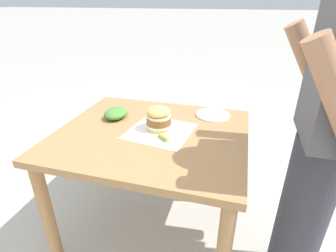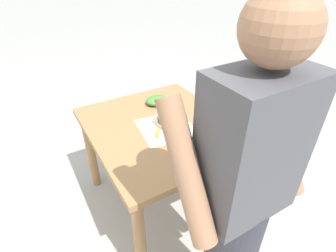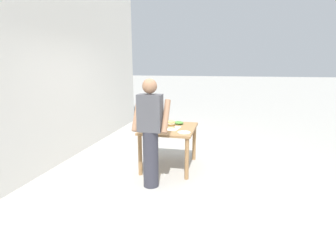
{
  "view_description": "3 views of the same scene",
  "coord_description": "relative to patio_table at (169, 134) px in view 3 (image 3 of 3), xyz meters",
  "views": [
    {
      "loc": [
        1.27,
        0.46,
        1.46
      ],
      "look_at": [
        0.0,
        0.1,
        0.81
      ],
      "focal_mm": 28.0,
      "sensor_mm": 36.0,
      "label": 1
    },
    {
      "loc": [
        0.72,
        1.32,
        1.74
      ],
      "look_at": [
        0.0,
        0.1,
        0.81
      ],
      "focal_mm": 28.0,
      "sensor_mm": 36.0,
      "label": 2
    },
    {
      "loc": [
        -1.01,
        4.55,
        1.89
      ],
      "look_at": [
        0.0,
        0.1,
        0.81
      ],
      "focal_mm": 28.0,
      "sensor_mm": 36.0,
      "label": 3
    }
  ],
  "objects": [
    {
      "name": "serving_paper",
      "position": [
        -0.02,
        0.05,
        0.12
      ],
      "size": [
        0.39,
        0.39,
        0.0
      ],
      "primitive_type": "cube",
      "rotation": [
        0.0,
        0.0,
        -0.13
      ],
      "color": "white",
      "rests_on": "patio_table"
    },
    {
      "name": "diner_across_table",
      "position": [
        0.1,
        0.85,
        0.24
      ],
      "size": [
        0.55,
        0.35,
        1.69
      ],
      "color": "#33333D",
      "rests_on": "ground"
    },
    {
      "name": "pickle_spear",
      "position": [
        0.08,
        0.1,
        0.13
      ],
      "size": [
        0.07,
        0.08,
        0.02
      ],
      "primitive_type": "cylinder",
      "rotation": [
        0.0,
        1.57,
        0.91
      ],
      "color": "#8EA83D",
      "rests_on": "serving_paper"
    },
    {
      "name": "sandwich",
      "position": [
        -0.04,
        0.03,
        0.19
      ],
      "size": [
        0.15,
        0.15,
        0.18
      ],
      "color": "#E5B25B",
      "rests_on": "serving_paper"
    },
    {
      "name": "side_plate_with_forks",
      "position": [
        -0.33,
        0.31,
        0.13
      ],
      "size": [
        0.22,
        0.22,
        0.02
      ],
      "color": "white",
      "rests_on": "patio_table"
    },
    {
      "name": "patio_table",
      "position": [
        0.0,
        0.0,
        0.0
      ],
      "size": [
        0.93,
        1.08,
        0.76
      ],
      "color": "#9E7247",
      "rests_on": "ground"
    },
    {
      "name": "ground_plane",
      "position": [
        0.0,
        0.0,
        -0.64
      ],
      "size": [
        80.0,
        80.0,
        0.0
      ],
      "primitive_type": "plane",
      "color": "#ADAAA3"
    },
    {
      "name": "side_salad",
      "position": [
        -0.13,
        -0.28,
        0.15
      ],
      "size": [
        0.18,
        0.14,
        0.06
      ],
      "primitive_type": "ellipsoid",
      "color": "#477F33",
      "rests_on": "patio_table"
    }
  ]
}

